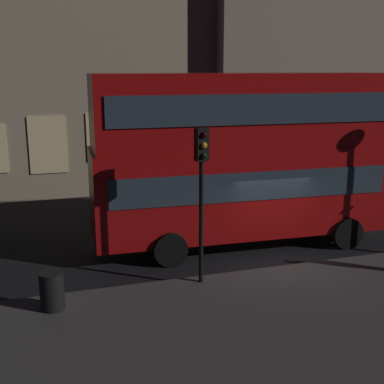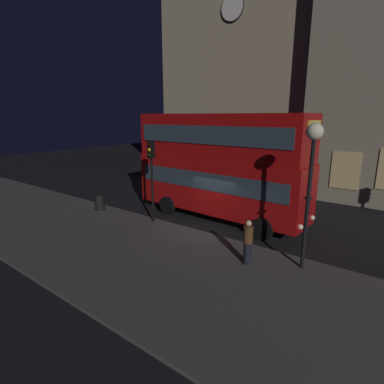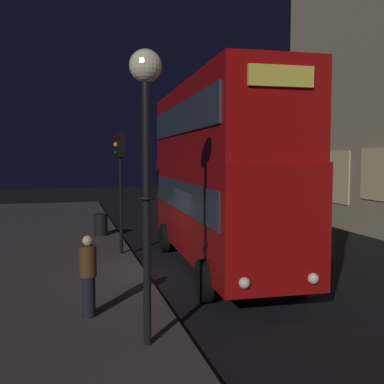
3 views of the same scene
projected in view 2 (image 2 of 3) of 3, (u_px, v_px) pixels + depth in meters
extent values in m
plane|color=black|center=(208.00, 229.00, 15.30)|extent=(80.00, 80.00, 0.00)
cube|color=#423F3D|center=(150.00, 258.00, 12.04)|extent=(44.00, 7.12, 0.12)
cube|color=tan|center=(265.00, 66.00, 26.42)|extent=(15.76, 9.04, 19.62)
cube|color=#F9E09E|center=(188.00, 151.00, 27.60)|extent=(1.61, 0.06, 2.11)
cube|color=#F9E09E|center=(211.00, 152.00, 26.12)|extent=(1.61, 0.06, 2.55)
cube|color=#F9E09E|center=(237.00, 152.00, 24.60)|extent=(1.61, 0.06, 2.22)
cube|color=#F9E09E|center=(266.00, 161.00, 23.27)|extent=(1.61, 0.06, 2.07)
cube|color=#F2D18C|center=(299.00, 159.00, 21.72)|extent=(1.61, 0.06, 2.41)
cylinder|color=silver|center=(232.00, 8.00, 22.42)|extent=(1.81, 0.12, 1.81)
torus|color=black|center=(232.00, 8.00, 22.42)|extent=(1.93, 0.12, 1.93)
cube|color=#E5C67F|center=(345.00, 171.00, 19.12)|extent=(1.65, 0.06, 2.34)
cube|color=#9E0C0C|center=(218.00, 184.00, 16.49)|extent=(9.82, 2.84, 2.87)
cube|color=#9E0C0C|center=(219.00, 136.00, 15.86)|extent=(9.63, 2.79, 2.29)
cube|color=#2D3842|center=(218.00, 178.00, 16.41)|extent=(9.05, 2.87, 0.90)
cube|color=#2D3842|center=(219.00, 134.00, 15.84)|extent=(9.05, 2.87, 0.90)
cube|color=#F2D84C|center=(314.00, 126.00, 12.76)|extent=(0.14, 1.45, 0.44)
sphere|color=white|center=(312.00, 218.00, 14.35)|extent=(0.24, 0.24, 0.24)
sphere|color=white|center=(300.00, 227.00, 13.17)|extent=(0.24, 0.24, 0.24)
cylinder|color=black|center=(284.00, 216.00, 15.76)|extent=(1.06, 0.29, 1.05)
cylinder|color=black|center=(262.00, 229.00, 13.87)|extent=(1.06, 0.29, 1.05)
cylinder|color=black|center=(194.00, 197.00, 19.43)|extent=(1.06, 0.29, 1.05)
cylinder|color=black|center=(167.00, 205.00, 17.54)|extent=(1.06, 0.29, 1.05)
cylinder|color=black|center=(152.00, 190.00, 15.72)|extent=(0.12, 0.12, 3.37)
cube|color=black|center=(151.00, 150.00, 15.21)|extent=(0.35, 0.29, 0.85)
sphere|color=black|center=(149.00, 144.00, 15.02)|extent=(0.17, 0.17, 0.17)
sphere|color=orange|center=(149.00, 150.00, 15.08)|extent=(0.17, 0.17, 0.17)
sphere|color=black|center=(149.00, 155.00, 15.15)|extent=(0.17, 0.17, 0.17)
cylinder|color=black|center=(307.00, 207.00, 10.63)|extent=(0.14, 0.14, 4.68)
torus|color=black|center=(308.00, 198.00, 10.55)|extent=(0.28, 0.28, 0.06)
sphere|color=#F9EFC6|center=(315.00, 132.00, 9.99)|extent=(0.57, 0.57, 0.57)
cylinder|color=black|center=(247.00, 253.00, 11.36)|extent=(0.29, 0.29, 0.87)
cylinder|color=#513319|center=(248.00, 234.00, 11.18)|extent=(0.36, 0.36, 0.65)
sphere|color=beige|center=(249.00, 223.00, 11.07)|extent=(0.22, 0.22, 0.22)
cylinder|color=black|center=(100.00, 202.00, 17.97)|extent=(0.59, 0.59, 0.94)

